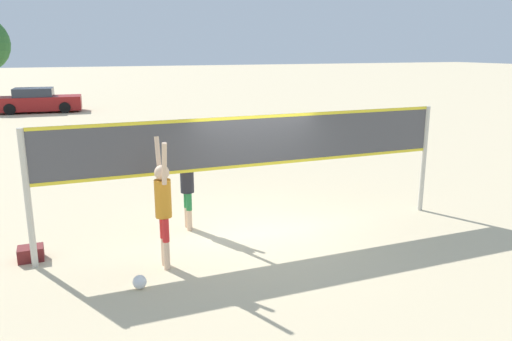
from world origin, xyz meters
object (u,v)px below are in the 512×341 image
volleyball_net (256,149)px  player_blocker (187,182)px  volleyball (140,282)px  player_spiker (163,201)px  parked_car_mid (38,101)px  gear_bag (31,253)px

volleyball_net → player_blocker: size_ratio=4.29×
volleyball_net → volleyball: bearing=-149.7°
player_spiker → parked_car_mid: bearing=5.7°
player_spiker → gear_bag: bearing=61.3°
volleyball_net → volleyball: 3.44m
player_spiker → volleyball_net: bearing=-66.8°
volleyball → parked_car_mid: size_ratio=0.05×
player_spiker → player_blocker: bearing=-26.4°
volleyball_net → gear_bag: 4.55m
volleyball → parked_car_mid: (-1.87, 24.87, 0.54)m
volleyball_net → gear_bag: volleyball_net is taller
volleyball → player_spiker: bearing=49.1°
volleyball_net → player_blocker: (-1.20, 0.83, -0.74)m
player_spiker → volleyball: size_ratio=10.22×
volleyball_net → volleyball: (-2.60, -1.52, -1.66)m
gear_bag → parked_car_mid: (-0.24, 23.03, 0.53)m
volleyball_net → volleyball: volleyball_net is taller
volleyball_net → gear_bag: size_ratio=19.42×
volleyball_net → volleyball: size_ratio=38.14×
volleyball_net → gear_bag: bearing=175.7°
player_spiker → parked_car_mid: player_spiker is taller
player_spiker → volleyball: player_spiker is taller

